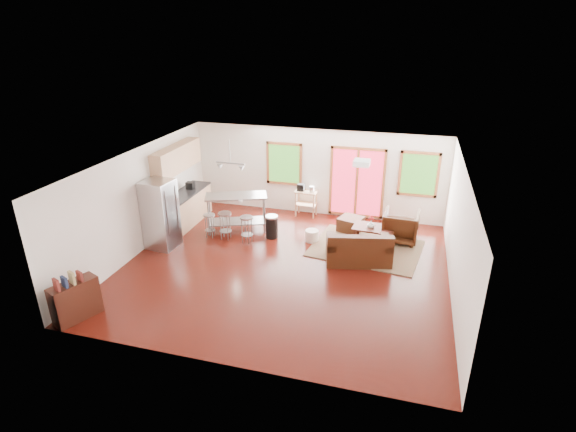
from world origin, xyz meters
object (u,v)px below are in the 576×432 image
(armchair, at_px, (401,225))
(coffee_table, at_px, (374,229))
(ottoman, at_px, (351,224))
(rug, at_px, (366,248))
(refrigerator, at_px, (161,214))
(kitchen_cart, at_px, (306,194))
(loveseat, at_px, (358,250))
(island, at_px, (237,206))

(armchair, bearing_deg, coffee_table, 25.93)
(armchair, distance_m, ottoman, 1.40)
(coffee_table, bearing_deg, rug, -105.30)
(coffee_table, height_order, ottoman, coffee_table)
(armchair, distance_m, refrigerator, 6.25)
(ottoman, bearing_deg, kitchen_cart, 152.92)
(loveseat, xyz_separation_m, refrigerator, (-4.99, -0.50, 0.57))
(armchair, bearing_deg, loveseat, 61.82)
(rug, relative_size, kitchen_cart, 2.73)
(rug, height_order, loveseat, loveseat)
(refrigerator, distance_m, kitchen_cart, 4.30)
(loveseat, height_order, coffee_table, loveseat)
(loveseat, xyz_separation_m, island, (-3.50, 0.92, 0.40))
(loveseat, xyz_separation_m, armchair, (0.92, 1.49, 0.14))
(loveseat, height_order, ottoman, loveseat)
(refrigerator, distance_m, island, 2.07)
(loveseat, relative_size, coffee_table, 1.52)
(kitchen_cart, bearing_deg, loveseat, -52.47)
(loveseat, distance_m, kitchen_cart, 3.17)
(loveseat, bearing_deg, coffee_table, 65.98)
(kitchen_cart, bearing_deg, refrigerator, -135.66)
(coffee_table, relative_size, armchair, 1.21)
(armchair, height_order, kitchen_cart, kitchen_cart)
(coffee_table, distance_m, island, 3.76)
(armchair, xyz_separation_m, kitchen_cart, (-2.84, 1.01, 0.21))
(ottoman, xyz_separation_m, refrigerator, (-4.56, -2.24, 0.69))
(ottoman, height_order, refrigerator, refrigerator)
(ottoman, bearing_deg, armchair, -10.33)
(coffee_table, distance_m, kitchen_cart, 2.53)
(kitchen_cart, bearing_deg, armchair, -19.53)
(refrigerator, xyz_separation_m, kitchen_cart, (3.07, 3.00, -0.22))
(island, bearing_deg, kitchen_cart, 44.90)
(rug, distance_m, kitchen_cart, 2.76)
(rug, distance_m, coffee_table, 0.59)
(rug, distance_m, ottoman, 1.14)
(island, relative_size, kitchen_cart, 1.82)
(loveseat, bearing_deg, ottoman, 91.11)
(rug, distance_m, armchair, 1.17)
(armchair, relative_size, ottoman, 1.51)
(island, bearing_deg, armchair, 7.32)
(rug, xyz_separation_m, loveseat, (-0.12, -0.76, 0.31))
(armchair, bearing_deg, refrigerator, 22.11)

